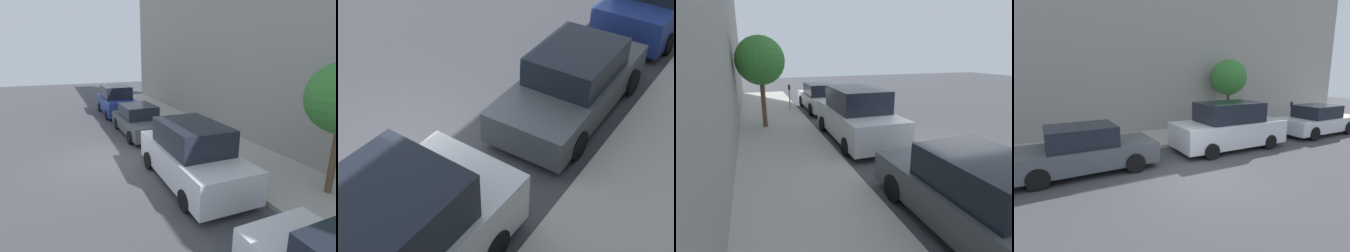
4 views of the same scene
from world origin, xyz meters
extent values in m
plane|color=#424247|center=(0.00, 0.00, 0.00)|extent=(60.00, 60.00, 0.00)
cube|color=#B2ADA3|center=(5.03, 0.00, 0.07)|extent=(3.06, 32.00, 0.15)
cube|color=gray|center=(7.56, 0.00, 5.35)|extent=(2.00, 32.00, 10.71)
cube|color=silver|center=(2.26, -2.78, 0.70)|extent=(2.05, 4.84, 0.96)
cube|color=black|center=(2.26, -2.78, 1.58)|extent=(1.78, 2.63, 0.80)
cylinder|color=black|center=(1.33, -1.29, 0.31)|extent=(0.22, 0.62, 0.62)
cylinder|color=black|center=(3.19, -1.29, 0.31)|extent=(0.22, 0.62, 0.62)
cylinder|color=black|center=(1.33, -4.27, 0.31)|extent=(0.22, 0.62, 0.62)
cylinder|color=black|center=(3.19, -4.27, 0.31)|extent=(0.22, 0.62, 0.62)
cube|color=#4C5156|center=(2.27, 3.02, 0.56)|extent=(1.90, 4.54, 0.68)
cube|color=black|center=(2.27, 3.12, 1.22)|extent=(1.63, 2.13, 0.64)
cylinder|color=black|center=(1.42, 4.42, 0.32)|extent=(0.22, 0.63, 0.63)
cylinder|color=black|center=(3.12, 4.42, 0.32)|extent=(0.22, 0.63, 0.63)
cylinder|color=black|center=(1.42, 1.63, 0.32)|extent=(0.22, 0.63, 0.63)
cylinder|color=black|center=(3.12, 1.63, 0.32)|extent=(0.22, 0.63, 0.63)
cube|color=navy|center=(2.25, 8.32, 0.70)|extent=(1.99, 4.81, 0.96)
cube|color=black|center=(2.25, 8.32, 1.58)|extent=(1.74, 2.61, 0.80)
cylinder|color=black|center=(1.32, 9.80, 0.30)|extent=(0.22, 0.61, 0.61)
cylinder|color=black|center=(3.18, 9.80, 0.30)|extent=(0.22, 0.61, 0.61)
cylinder|color=black|center=(1.32, 6.83, 0.30)|extent=(0.22, 0.61, 0.61)
cylinder|color=black|center=(3.18, 6.83, 0.30)|extent=(0.22, 0.61, 0.61)
cylinder|color=brown|center=(5.51, -5.25, 1.27)|extent=(0.19, 0.19, 2.24)
camera|label=1|loc=(-1.53, -9.77, 4.05)|focal=28.00mm
camera|label=2|loc=(5.96, -5.01, 6.29)|focal=50.00mm
camera|label=3|loc=(5.96, 6.21, 3.24)|focal=28.00mm
camera|label=4|loc=(-6.42, 4.10, 3.20)|focal=28.00mm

